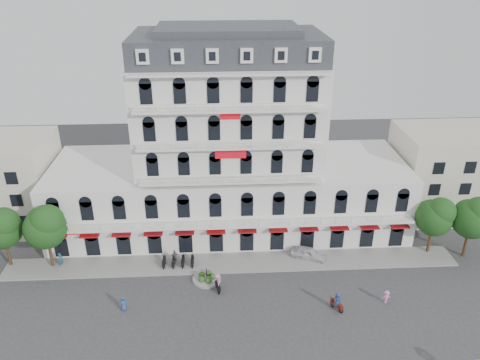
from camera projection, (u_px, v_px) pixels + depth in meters
name	position (u px, v px, depth m)	size (l,w,h in m)	color
ground	(236.00, 317.00, 47.30)	(120.00, 120.00, 0.00)	#38383A
sidewalk	(232.00, 263.00, 55.33)	(53.00, 4.00, 0.16)	gray
main_building	(229.00, 156.00, 59.02)	(45.00, 15.00, 25.80)	silver
flank_building_west	(0.00, 183.00, 61.10)	(14.00, 10.00, 12.00)	beige
flank_building_east	(447.00, 172.00, 64.04)	(14.00, 10.00, 12.00)	beige
traffic_island	(207.00, 278.00, 52.42)	(3.20, 3.20, 1.60)	gray
parked_scooter_row	(179.00, 266.00, 54.87)	(4.40, 1.80, 1.10)	black
tree_west_outer	(2.00, 227.00, 52.61)	(4.50, 4.48, 7.76)	#382314
tree_west_inner	(45.00, 225.00, 52.26)	(4.76, 4.76, 8.25)	#382314
tree_east_inner	(435.00, 215.00, 55.12)	(4.40, 4.37, 7.57)	#382314
tree_east_outer	(473.00, 216.00, 54.27)	(4.65, 4.65, 8.05)	#382314
parked_car	(309.00, 253.00, 55.94)	(1.71, 4.24, 1.44)	silver
rider_east	(337.00, 301.00, 47.74)	(1.14, 1.47, 2.17)	maroon
rider_center	(218.00, 282.00, 50.41)	(0.88, 1.68, 2.21)	black
pedestrian_left	(123.00, 303.00, 47.86)	(0.81, 0.52, 1.65)	#2B4D82
pedestrian_mid	(175.00, 257.00, 55.10)	(1.00, 0.42, 1.71)	#4E4D54
pedestrian_right	(386.00, 297.00, 48.85)	(0.98, 0.56, 1.52)	pink
pedestrian_far	(61.00, 260.00, 54.43)	(0.67, 0.44, 1.85)	navy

